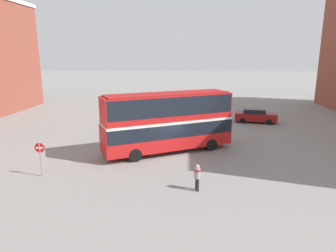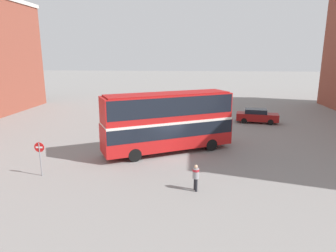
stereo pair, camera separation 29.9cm
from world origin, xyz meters
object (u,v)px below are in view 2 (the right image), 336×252
at_px(pedestrian_foreground, 196,175).
at_px(no_entry_sign, 40,153).
at_px(parked_car_kerb_near, 257,116).
at_px(double_decker_bus, 168,119).

distance_m(pedestrian_foreground, no_entry_sign, 10.17).
height_order(parked_car_kerb_near, no_entry_sign, no_entry_sign).
height_order(double_decker_bus, parked_car_kerb_near, double_decker_bus).
distance_m(pedestrian_foreground, parked_car_kerb_near, 19.80).
height_order(pedestrian_foreground, parked_car_kerb_near, parked_car_kerb_near).
bearing_deg(no_entry_sign, parked_car_kerb_near, 44.66).
bearing_deg(double_decker_bus, no_entry_sign, -172.11).
bearing_deg(parked_car_kerb_near, double_decker_bus, -119.59).
bearing_deg(pedestrian_foreground, no_entry_sign, -26.66).
bearing_deg(no_entry_sign, double_decker_bus, 35.53).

